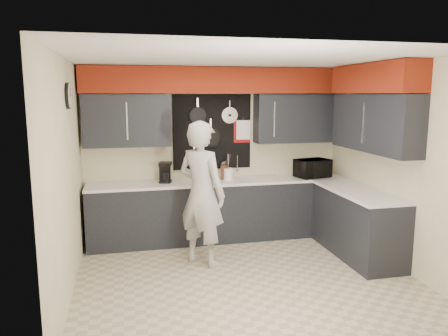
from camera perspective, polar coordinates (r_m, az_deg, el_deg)
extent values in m
plane|color=#C4B499|center=(5.51, 2.69, -13.90)|extent=(4.00, 4.00, 0.00)
cube|color=beige|center=(6.81, -1.16, 2.03)|extent=(4.00, 0.01, 2.60)
cube|color=black|center=(6.47, -12.57, 6.07)|extent=(1.24, 0.32, 0.75)
cube|color=black|center=(6.99, 9.49, 6.42)|extent=(1.34, 0.32, 0.75)
cube|color=maroon|center=(6.58, -0.87, 11.36)|extent=(3.94, 0.36, 0.38)
cube|color=black|center=(6.76, -1.56, 4.74)|extent=(1.22, 0.03, 1.15)
cylinder|color=black|center=(6.66, -3.46, 6.85)|extent=(0.26, 0.04, 0.26)
cylinder|color=black|center=(6.72, -1.75, 4.07)|extent=(0.30, 0.04, 0.30)
cylinder|color=black|center=(6.71, -3.91, 1.37)|extent=(0.27, 0.04, 0.27)
cylinder|color=silver|center=(6.76, 0.74, 6.91)|extent=(0.25, 0.02, 0.25)
cube|color=maroon|center=(6.85, 2.34, 4.75)|extent=(0.26, 0.01, 0.34)
cube|color=white|center=(6.83, 2.54, 5.00)|extent=(0.22, 0.01, 0.30)
cylinder|color=silver|center=(6.72, -5.27, 0.42)|extent=(0.01, 0.01, 0.20)
cylinder|color=silver|center=(6.79, -1.71, 0.55)|extent=(0.01, 0.01, 0.20)
cylinder|color=silver|center=(6.88, 1.76, 0.67)|extent=(0.01, 0.01, 0.20)
cube|color=beige|center=(5.99, 21.53, 0.30)|extent=(0.01, 3.50, 2.60)
cube|color=black|center=(6.09, 19.03, 5.57)|extent=(0.32, 1.70, 0.75)
cube|color=maroon|center=(6.08, 19.17, 10.99)|extent=(0.36, 1.70, 0.38)
cube|color=beige|center=(4.99, -19.85, -1.35)|extent=(0.01, 3.50, 2.60)
cylinder|color=black|center=(5.30, -19.72, 8.85)|extent=(0.04, 0.30, 0.30)
cylinder|color=white|center=(5.30, -19.48, 8.86)|extent=(0.01, 0.26, 0.26)
cube|color=black|center=(6.70, -0.62, -5.61)|extent=(3.90, 0.60, 0.88)
cube|color=white|center=(6.58, -0.60, -1.78)|extent=(3.90, 0.63, 0.04)
cube|color=black|center=(6.30, 17.01, -7.02)|extent=(0.60, 1.60, 0.88)
cube|color=white|center=(6.18, 17.10, -2.95)|extent=(0.63, 1.60, 0.04)
cube|color=black|center=(6.57, -0.12, -9.48)|extent=(3.90, 0.06, 0.10)
imported|color=black|center=(6.93, 11.47, -0.04)|extent=(0.58, 0.46, 0.28)
cube|color=#391F12|center=(6.62, 0.00, -0.56)|extent=(0.12, 0.12, 0.22)
cylinder|color=white|center=(6.59, 0.57, -0.78)|extent=(0.14, 0.14, 0.18)
cube|color=black|center=(6.47, -7.64, -1.75)|extent=(0.21, 0.24, 0.03)
cube|color=black|center=(6.52, -7.72, -0.41)|extent=(0.17, 0.10, 0.27)
cube|color=black|center=(6.42, -7.69, 0.52)|extent=(0.21, 0.24, 0.05)
cylinder|color=black|center=(6.44, -7.64, -1.11)|extent=(0.10, 0.10, 0.13)
imported|color=#AFB0AD|center=(5.62, -2.94, -3.37)|extent=(0.80, 0.81, 1.88)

